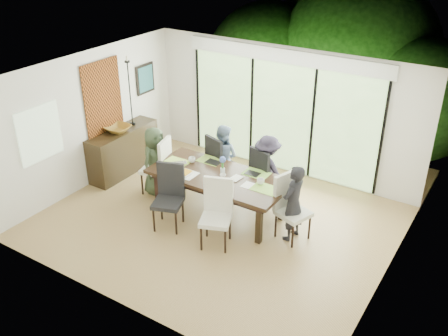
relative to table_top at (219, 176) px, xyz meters
The scene contains 62 objects.
floor 0.84m from the table_top, 64.45° to the right, with size 6.00×5.00×0.01m, color olive.
ceiling 1.97m from the table_top, 64.45° to the right, with size 6.00×5.00×0.01m, color white.
wall_back 2.29m from the table_top, 86.26° to the left, with size 6.00×0.02×2.70m, color silver.
wall_front 2.88m from the table_top, 87.06° to the right, with size 6.00×0.02×2.70m, color beige.
wall_left 2.94m from the table_top, behind, with size 0.02×5.00×2.70m, color silver.
wall_right 3.22m from the table_top, ahead, with size 0.02×5.00×2.70m, color silver.
glass_doors 2.22m from the table_top, 86.19° to the left, with size 4.20×0.02×2.30m, color #598C3F.
blinds_header 2.77m from the table_top, 86.17° to the left, with size 4.40×0.06×0.28m, color white.
mullion_a 2.94m from the table_top, 132.19° to the left, with size 0.05×0.04×2.30m, color black.
mullion_b 2.27m from the table_top, 104.44° to the left, with size 0.05×0.04×2.30m, color black.
mullion_c 2.36m from the table_top, 68.63° to the left, with size 0.05×0.04×2.30m, color black.
mullion_d 3.14m from the table_top, 43.87° to the left, with size 0.05×0.04×2.30m, color black.
side_window 3.28m from the table_top, 152.00° to the right, with size 0.02×0.90×1.00m, color #8CAD7F.
deck 3.21m from the table_top, 87.33° to the left, with size 6.00×1.80×0.10m, color brown.
rail_top 3.91m from the table_top, 87.88° to the left, with size 6.00×0.08×0.06m, color brown.
foliage_left 5.21m from the table_top, 108.68° to the left, with size 3.20×3.20×3.20m, color #14380F.
foliage_mid 5.62m from the table_top, 84.34° to the left, with size 4.00×4.00×4.00m, color #14380F.
foliage_right 5.27m from the table_top, 63.48° to the left, with size 2.80×2.80×2.80m, color #14380F.
foliage_far 6.27m from the table_top, 94.20° to the left, with size 3.60×3.60×3.60m, color #14380F.
table_top is the anchor object (origin of this frame).
table_apron 0.10m from the table_top, ahead, with size 2.34×0.96×0.11m, color black.
table_leg_fl 1.23m from the table_top, 158.29° to the right, with size 0.10×0.10×0.73m, color black.
table_leg_fr 1.23m from the table_top, 21.71° to the right, with size 0.10×0.10×0.73m, color black.
table_leg_bl 1.23m from the table_top, 158.29° to the left, with size 0.10×0.10×0.73m, color black.
table_leg_br 1.23m from the table_top, 21.71° to the left, with size 0.10×0.10×0.73m, color black.
chair_left_end 1.51m from the table_top, behind, with size 0.49×0.49×1.17m, color white, non-canonical shape.
chair_right_end 1.51m from the table_top, ahead, with size 0.49×0.49×1.17m, color beige, non-canonical shape.
chair_far_left 0.98m from the table_top, 117.90° to the left, with size 0.49×0.49×1.17m, color black, non-canonical shape.
chair_far_right 1.03m from the table_top, 57.09° to the left, with size 0.49×0.49×1.17m, color black, non-canonical shape.
chair_near_left 1.02m from the table_top, 119.89° to the right, with size 0.49×0.49×1.17m, color black, non-canonical shape.
chair_near_right 1.02m from the table_top, 60.11° to the right, with size 0.49×0.49×1.17m, color white, non-canonical shape.
person_left_end 1.48m from the table_top, behind, with size 0.64×0.40×1.37m, color #35452E.
person_right_end 1.48m from the table_top, ahead, with size 0.64×0.40×1.37m, color black.
person_far_left 0.95m from the table_top, 118.47° to the left, with size 0.64×0.40×1.37m, color #6F85A1.
person_far_right 1.00m from the table_top, 56.47° to the left, with size 0.64×0.40×1.37m, color #262132.
placemat_left 0.95m from the table_top, behind, with size 0.47×0.34×0.01m, color #99BA42.
placemat_right 0.95m from the table_top, ahead, with size 0.47×0.34×0.01m, color #84B540.
placemat_far_l 0.60m from the table_top, 138.37° to the left, with size 0.47×0.34×0.01m, color olive.
placemat_far_r 0.68m from the table_top, 36.03° to the left, with size 0.47×0.34×0.01m, color #7AB03E.
placemat_paper 0.63m from the table_top, 151.39° to the right, with size 0.47×0.34×0.01m, color white.
tablet_far_l 0.50m from the table_top, 135.00° to the left, with size 0.28×0.19×0.01m, color black.
tablet_far_r 0.61m from the table_top, 34.99° to the left, with size 0.26×0.18×0.01m, color black.
papers 0.70m from the table_top, ahead, with size 0.32×0.23×0.00m, color white.
platter_base 0.63m from the table_top, 151.39° to the right, with size 0.28×0.28×0.03m, color white.
platter_snacks 0.63m from the table_top, 151.39° to the right, with size 0.21×0.21×0.01m, color orange.
vase 0.12m from the table_top, 45.00° to the left, with size 0.09×0.09×0.13m, color silver.
hyacinth_stems 0.23m from the table_top, 45.00° to the left, with size 0.04×0.04×0.17m, color #337226.
hyacinth_blooms 0.34m from the table_top, 45.00° to the left, with size 0.12×0.12×0.12m, color #4961B8.
laptop 0.86m from the table_top, behind, with size 0.35×0.23×0.03m, color silver.
cup_a 0.72m from the table_top, 167.91° to the left, with size 0.13×0.13×0.10m, color white.
cup_b 0.20m from the table_top, 33.69° to the right, with size 0.11×0.11×0.10m, color white.
cup_c 0.81m from the table_top, ahead, with size 0.13×0.13×0.10m, color white.
book 0.26m from the table_top, 11.31° to the left, with size 0.17×0.24×0.02m, color white.
sideboard 2.65m from the table_top, behind, with size 0.48×1.72×0.97m, color black.
bowl 2.64m from the table_top, behind, with size 0.51×0.51×0.12m, color brown.
candlestick_base 2.71m from the table_top, 165.83° to the left, with size 0.11×0.11×0.04m, color black.
candlestick_shaft 2.84m from the table_top, 165.83° to the left, with size 0.03×0.03×1.34m, color black.
candlestick_pan 3.12m from the table_top, 165.83° to the left, with size 0.11×0.11×0.03m, color black.
candle 3.15m from the table_top, 165.83° to the left, with size 0.04×0.04×0.11m, color silver.
tapestry 2.98m from the table_top, behind, with size 0.02×1.00×1.50m, color #944315.
art_frame 3.30m from the table_top, 153.68° to the left, with size 0.03×0.55×0.65m, color black.
art_canvas 3.29m from the table_top, 153.52° to the left, with size 0.01×0.45×0.55m, color #1C515A.
Camera 1 is at (4.17, -6.33, 5.04)m, focal length 40.00 mm.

